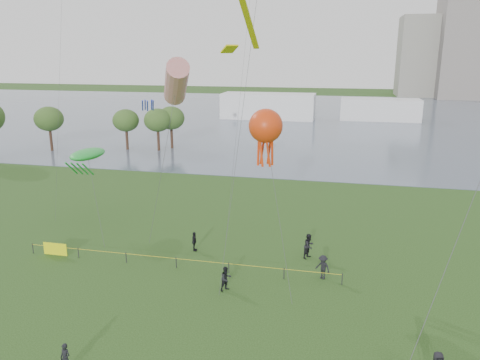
# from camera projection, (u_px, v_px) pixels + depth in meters

# --- Properties ---
(lake) EXTENTS (400.00, 120.00, 0.08)m
(lake) POSITION_uv_depth(u_px,v_px,m) (320.00, 117.00, 114.93)
(lake) COLOR slate
(lake) RESTS_ON ground_plane
(building_mid) EXTENTS (20.00, 20.00, 38.00)m
(building_mid) POSITION_uv_depth(u_px,v_px,m) (469.00, 42.00, 158.64)
(building_mid) COLOR slate
(building_mid) RESTS_ON ground_plane
(building_low) EXTENTS (16.00, 18.00, 28.00)m
(building_low) POSITION_uv_depth(u_px,v_px,m) (422.00, 57.00, 168.55)
(building_low) COLOR gray
(building_low) RESTS_ON ground_plane
(pavilion_left) EXTENTS (22.00, 8.00, 6.00)m
(pavilion_left) POSITION_uv_depth(u_px,v_px,m) (268.00, 106.00, 111.95)
(pavilion_left) COLOR white
(pavilion_left) RESTS_ON ground_plane
(pavilion_right) EXTENTS (18.00, 7.00, 5.00)m
(pavilion_right) POSITION_uv_depth(u_px,v_px,m) (380.00, 110.00, 109.45)
(pavilion_right) COLOR silver
(pavilion_right) RESTS_ON ground_plane
(trees) EXTENTS (27.99, 19.56, 8.80)m
(trees) POSITION_uv_depth(u_px,v_px,m) (79.00, 119.00, 72.39)
(trees) COLOR #362218
(trees) RESTS_ON ground_plane
(fence) EXTENTS (24.07, 0.07, 1.05)m
(fence) POSITION_uv_depth(u_px,v_px,m) (100.00, 253.00, 35.74)
(fence) COLOR black
(fence) RESTS_ON ground_plane
(spectator_a) EXTENTS (1.02, 1.04, 1.69)m
(spectator_a) POSITION_uv_depth(u_px,v_px,m) (226.00, 279.00, 31.15)
(spectator_a) COLOR black
(spectator_a) RESTS_ON ground_plane
(spectator_b) EXTENTS (1.31, 1.15, 1.76)m
(spectator_b) POSITION_uv_depth(u_px,v_px,m) (323.00, 267.00, 32.75)
(spectator_b) COLOR black
(spectator_b) RESTS_ON ground_plane
(spectator_c) EXTENTS (0.56, 0.99, 1.59)m
(spectator_c) POSITION_uv_depth(u_px,v_px,m) (194.00, 241.00, 37.39)
(spectator_c) COLOR black
(spectator_c) RESTS_ON ground_plane
(spectator_f) EXTENTS (0.62, 0.47, 1.56)m
(spectator_f) POSITION_uv_depth(u_px,v_px,m) (65.00, 358.00, 23.15)
(spectator_f) COLOR black
(spectator_f) RESTS_ON ground_plane
(spectator_g) EXTENTS (1.13, 1.20, 1.96)m
(spectator_g) POSITION_uv_depth(u_px,v_px,m) (309.00, 246.00, 36.06)
(spectator_g) COLOR black
(spectator_g) RESTS_ON ground_plane
(kite_windsock) EXTENTS (4.90, 5.00, 15.13)m
(kite_windsock) POSITION_uv_depth(u_px,v_px,m) (176.00, 83.00, 34.47)
(kite_windsock) COLOR #3F3F42
(kite_creature) EXTENTS (5.75, 8.41, 6.76)m
(kite_creature) POSITION_uv_depth(u_px,v_px,m) (88.00, 154.00, 43.27)
(kite_creature) COLOR #3F3F42
(kite_octopus) EXTENTS (4.14, 7.46, 11.58)m
(kite_octopus) POSITION_uv_depth(u_px,v_px,m) (266.00, 127.00, 33.35)
(kite_octopus) COLOR #3F3F42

